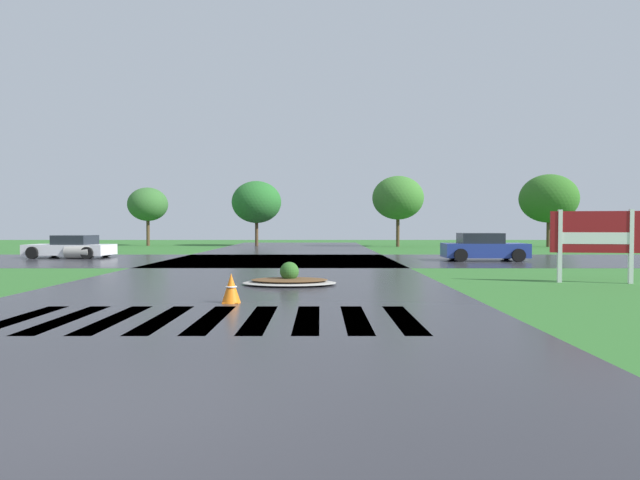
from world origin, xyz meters
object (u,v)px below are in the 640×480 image
object	(u,v)px
estate_billboard	(594,235)
traffic_cone	(230,289)
car_white_sedan	(482,248)
car_blue_compact	(70,247)
median_island	(288,280)
drainage_pipe_stack	(78,252)

from	to	relation	value
estate_billboard	traffic_cone	distance (m)	11.22
car_white_sedan	estate_billboard	bearing A→B (deg)	-86.67
estate_billboard	traffic_cone	bearing A→B (deg)	31.78
car_blue_compact	median_island	bearing A→B (deg)	138.86
car_blue_compact	drainage_pipe_stack	world-z (taller)	car_blue_compact
estate_billboard	car_blue_compact	size ratio (longest dim) A/B	0.56
median_island	car_white_sedan	world-z (taller)	car_white_sedan
car_blue_compact	traffic_cone	xyz separation A→B (m)	(11.45, -16.73, -0.24)
traffic_cone	estate_billboard	bearing A→B (deg)	21.91
drainage_pipe_stack	traffic_cone	distance (m)	19.16
estate_billboard	drainage_pipe_stack	world-z (taller)	estate_billboard
estate_billboard	drainage_pipe_stack	xyz separation A→B (m)	(-21.01, 11.76, -1.09)
drainage_pipe_stack	traffic_cone	world-z (taller)	drainage_pipe_stack
median_island	car_blue_compact	distance (m)	18.13
estate_billboard	car_white_sedan	distance (m)	10.30
car_blue_compact	drainage_pipe_stack	xyz separation A→B (m)	(0.79, -0.81, -0.20)
estate_billboard	car_blue_compact	xyz separation A→B (m)	(-21.81, 12.57, -0.89)
car_white_sedan	traffic_cone	distance (m)	17.63
car_white_sedan	car_blue_compact	world-z (taller)	car_white_sedan
car_blue_compact	traffic_cone	size ratio (longest dim) A/B	6.83
car_white_sedan	drainage_pipe_stack	world-z (taller)	car_white_sedan
median_island	traffic_cone	size ratio (longest dim) A/B	4.13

